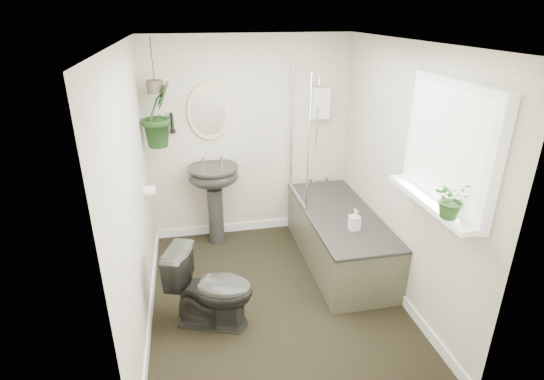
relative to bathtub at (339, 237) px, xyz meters
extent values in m
cube|color=black|center=(-0.80, -0.50, -0.30)|extent=(2.30, 2.80, 0.02)
cube|color=white|center=(-0.80, -0.50, 2.02)|extent=(2.30, 2.80, 0.02)
cube|color=silver|center=(-0.80, 0.91, 0.86)|extent=(2.30, 0.02, 2.30)
cube|color=silver|center=(-0.80, -1.91, 0.86)|extent=(2.30, 0.02, 2.30)
cube|color=silver|center=(-1.96, -0.50, 0.86)|extent=(0.02, 2.80, 2.30)
cube|color=silver|center=(0.36, -0.50, 0.86)|extent=(0.02, 2.80, 2.30)
cube|color=white|center=(-0.80, -0.50, -0.24)|extent=(2.30, 2.80, 0.10)
cube|color=white|center=(0.00, 0.84, 1.26)|extent=(0.20, 0.10, 0.35)
ellipsoid|color=beige|center=(-1.25, 0.87, 1.21)|extent=(0.46, 0.03, 0.62)
cylinder|color=black|center=(-1.65, 0.86, 1.11)|extent=(0.04, 0.04, 0.22)
cylinder|color=white|center=(-1.90, 0.20, 0.61)|extent=(0.11, 0.11, 0.11)
cube|color=white|center=(0.29, -1.20, 1.36)|extent=(0.08, 1.00, 0.90)
cube|color=white|center=(0.22, -1.20, 0.94)|extent=(0.18, 1.00, 0.04)
cube|color=white|center=(0.24, -1.20, 1.36)|extent=(0.01, 0.86, 0.76)
imported|color=#282824|center=(-1.40, -0.73, 0.07)|extent=(0.80, 0.62, 0.72)
imported|color=black|center=(0.17, -1.49, 1.09)|extent=(0.29, 0.26, 0.26)
imported|color=black|center=(-1.77, 0.59, 1.27)|extent=(0.45, 0.47, 0.66)
imported|color=#2B2523|center=(0.00, -0.37, 0.40)|extent=(0.10, 0.10, 0.21)
cylinder|color=#473F2D|center=(-1.77, 0.59, 1.54)|extent=(0.16, 0.16, 0.12)
camera|label=1|loc=(-1.49, -3.73, 2.24)|focal=28.00mm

